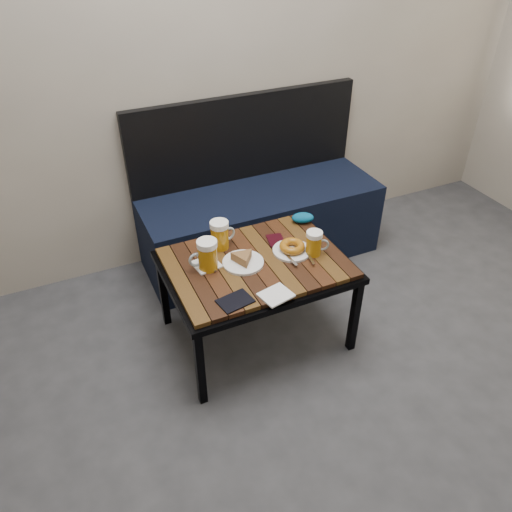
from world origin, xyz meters
name	(u,v)px	position (x,y,z in m)	size (l,w,h in m)	color
bench	(259,217)	(0.12, 1.76, 0.27)	(1.40, 0.50, 0.95)	black
cafe_table	(256,268)	(-0.20, 1.12, 0.43)	(0.84, 0.62, 0.47)	black
beer_mug_left	(207,255)	(-0.42, 1.16, 0.55)	(0.13, 0.09, 0.15)	#B0740E
beer_mug_centre	(220,235)	(-0.31, 1.30, 0.54)	(0.13, 0.10, 0.14)	#B0740E
beer_mug_right	(314,243)	(0.07, 1.06, 0.53)	(0.12, 0.09, 0.12)	#B0740E
plate_pie	(243,260)	(-0.26, 1.13, 0.49)	(0.19, 0.19, 0.05)	white
plate_bagel	(292,248)	(-0.01, 1.12, 0.49)	(0.18, 0.24, 0.05)	white
napkin_left	(206,264)	(-0.42, 1.19, 0.48)	(0.13, 0.15, 0.01)	white
napkin_right	(276,295)	(-0.23, 0.86, 0.48)	(0.15, 0.13, 0.01)	white
passport_navy	(235,301)	(-0.40, 0.90, 0.48)	(0.10, 0.14, 0.01)	black
passport_burgundy	(276,240)	(-0.04, 1.24, 0.47)	(0.08, 0.11, 0.01)	black
knit_pouch	(303,218)	(0.16, 1.33, 0.50)	(0.11, 0.07, 0.05)	#05448B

